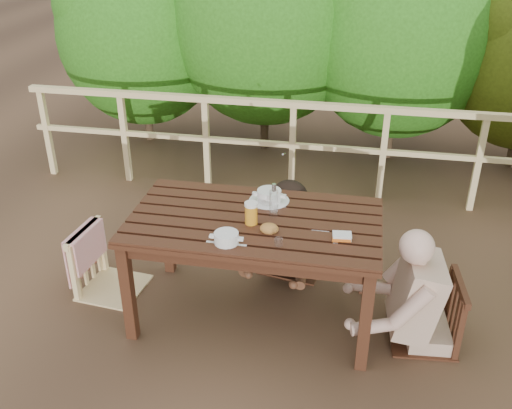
% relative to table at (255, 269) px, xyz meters
% --- Properties ---
extents(ground, '(60.00, 60.00, 0.00)m').
position_rel_table_xyz_m(ground, '(0.00, 0.00, -0.40)').
color(ground, brown).
rests_on(ground, ground).
extents(table, '(1.73, 0.97, 0.80)m').
position_rel_table_xyz_m(table, '(0.00, 0.00, 0.00)').
color(table, '#331A0E').
rests_on(table, ground).
extents(chair_left, '(0.52, 0.52, 0.96)m').
position_rel_table_xyz_m(chair_left, '(-1.16, 0.08, 0.08)').
color(chair_left, '#DEC183').
rests_on(chair_left, ground).
extents(chair_far, '(0.58, 0.58, 1.00)m').
position_rel_table_xyz_m(chair_far, '(0.20, 0.69, 0.10)').
color(chair_far, '#331A0E').
rests_on(chair_far, ground).
extents(chair_right, '(0.50, 0.50, 0.93)m').
position_rel_table_xyz_m(chair_right, '(1.22, -0.05, 0.06)').
color(chair_right, '#331A0E').
rests_on(chair_right, ground).
extents(woman, '(0.63, 0.73, 1.30)m').
position_rel_table_xyz_m(woman, '(0.20, 0.71, 0.25)').
color(woman, black).
rests_on(woman, ground).
extents(diner_right, '(0.76, 0.64, 1.43)m').
position_rel_table_xyz_m(diner_right, '(1.25, -0.05, 0.32)').
color(diner_right, tan).
rests_on(diner_right, ground).
extents(railing, '(5.60, 0.10, 1.01)m').
position_rel_table_xyz_m(railing, '(0.00, 2.00, 0.10)').
color(railing, '#DEC183').
rests_on(railing, ground).
extents(soup_near, '(0.27, 0.27, 0.09)m').
position_rel_table_xyz_m(soup_near, '(-0.12, -0.34, 0.44)').
color(soup_near, white).
rests_on(soup_near, table).
extents(soup_far, '(0.30, 0.30, 0.10)m').
position_rel_table_xyz_m(soup_far, '(0.05, 0.28, 0.45)').
color(soup_far, white).
rests_on(soup_far, table).
extents(bread_roll, '(0.13, 0.10, 0.07)m').
position_rel_table_xyz_m(bread_roll, '(0.13, -0.15, 0.44)').
color(bread_roll, '#AA6F2E').
rests_on(bread_roll, table).
extents(beer_glass, '(0.09, 0.09, 0.17)m').
position_rel_table_xyz_m(beer_glass, '(-0.01, -0.07, 0.49)').
color(beer_glass, orange).
rests_on(beer_glass, table).
extents(bottle, '(0.06, 0.06, 0.26)m').
position_rel_table_xyz_m(bottle, '(0.12, 0.07, 0.53)').
color(bottle, white).
rests_on(bottle, table).
extents(tumbler, '(0.06, 0.06, 0.07)m').
position_rel_table_xyz_m(tumbler, '(0.21, -0.31, 0.43)').
color(tumbler, white).
rests_on(tumbler, table).
extents(butter_tub, '(0.13, 0.10, 0.05)m').
position_rel_table_xyz_m(butter_tub, '(0.60, -0.15, 0.43)').
color(butter_tub, white).
rests_on(butter_tub, table).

